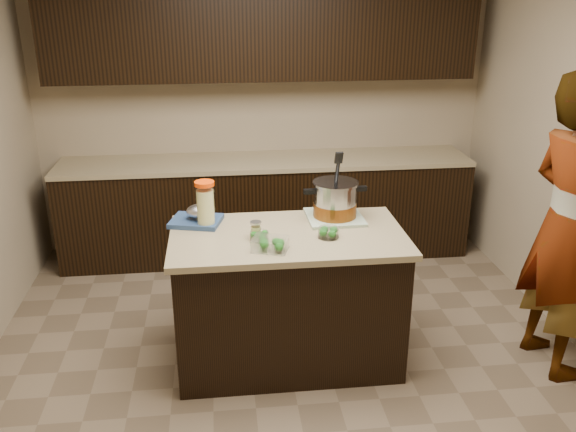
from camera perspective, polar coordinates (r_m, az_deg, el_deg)
The scene contains 13 objects.
ground_plane at distance 4.21m, azimuth 0.00°, elevation -13.06°, with size 4.00×4.00×0.00m, color brown.
room_shell at distance 3.54m, azimuth 0.00°, elevation 10.55°, with size 4.04×4.04×2.72m.
back_cabinets at distance 5.40m, azimuth -2.14°, elevation 5.85°, with size 3.60×0.63×2.33m.
island at distance 3.97m, azimuth 0.00°, elevation -7.66°, with size 1.46×0.81×0.90m.
dish_towel at distance 4.03m, azimuth 4.38°, elevation -0.11°, with size 0.36×0.36×0.02m, color #65885C.
stock_pot at distance 3.99m, azimuth 4.42°, elevation 1.35°, with size 0.42×0.31×0.42m.
lemonade_pitcher at distance 3.86m, azimuth -7.73°, elevation 0.88°, with size 0.13×0.13×0.30m.
mason_jar at distance 3.70m, azimuth -3.02°, elevation -1.34°, with size 0.08×0.08×0.11m.
broccoli_tub_left at distance 3.68m, azimuth -2.71°, elevation -1.90°, with size 0.12×0.12×0.05m.
broccoli_tub_right at distance 3.72m, azimuth 3.79°, elevation -1.61°, with size 0.15×0.15×0.06m.
broccoli_tub_rect at distance 3.55m, azimuth -1.68°, elevation -2.70°, with size 0.24×0.20×0.07m.
blue_tray at distance 3.97m, azimuth -8.49°, elevation -0.13°, with size 0.37×0.32×0.12m.
person at distance 4.10m, azimuth 24.77°, elevation -0.96°, with size 0.70×0.46×1.92m, color gray.
Camera 1 is at (-0.40, -3.45, 2.37)m, focal length 38.00 mm.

